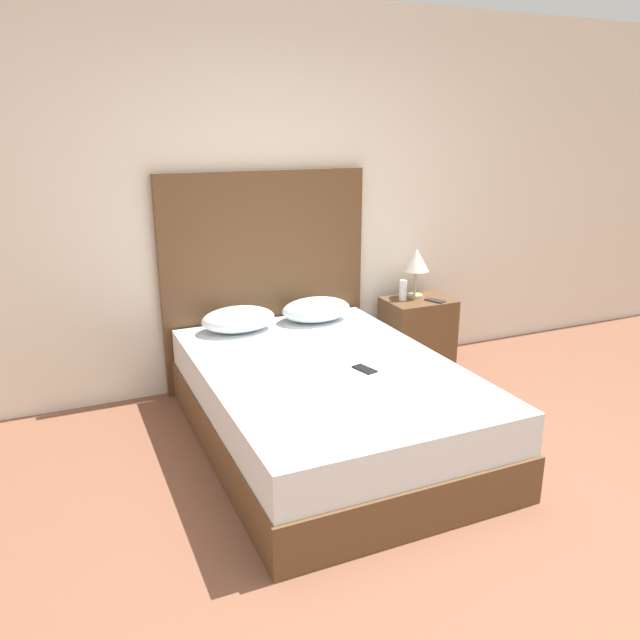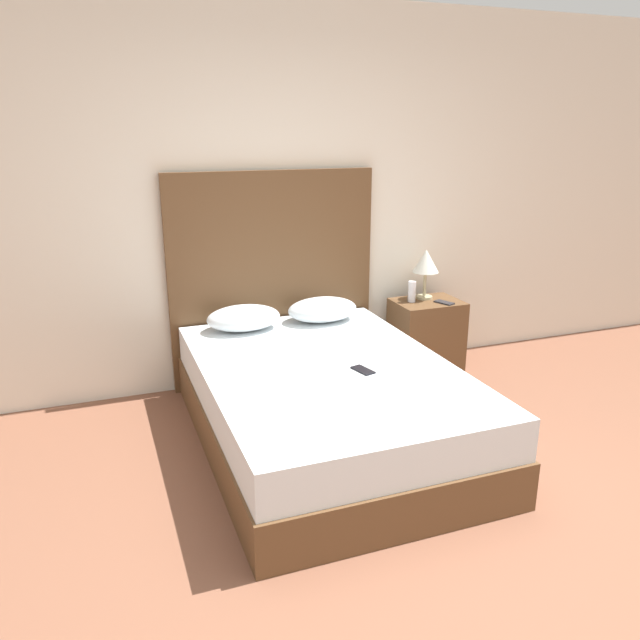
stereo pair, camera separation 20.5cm
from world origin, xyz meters
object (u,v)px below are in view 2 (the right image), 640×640
at_px(bed, 326,404).
at_px(nightstand, 426,336).
at_px(phone_on_nightstand, 444,302).
at_px(phone_on_bed, 363,370).
at_px(table_lamp, 426,263).

height_order(bed, nightstand, nightstand).
distance_m(bed, phone_on_nightstand, 1.47).
bearing_deg(nightstand, phone_on_bed, -135.33).
xyz_separation_m(nightstand, table_lamp, (0.01, 0.08, 0.57)).
height_order(bed, phone_on_bed, phone_on_bed).
distance_m(nightstand, phone_on_nightstand, 0.32).
height_order(bed, phone_on_nightstand, phone_on_nightstand).
xyz_separation_m(bed, nightstand, (1.16, 0.82, 0.04)).
distance_m(bed, phone_on_bed, 0.35).
bearing_deg(phone_on_nightstand, nightstand, 131.72).
relative_size(nightstand, phone_on_nightstand, 3.44).
distance_m(nightstand, table_lamp, 0.57).
xyz_separation_m(table_lamp, phone_on_nightstand, (0.07, -0.17, -0.28)).
xyz_separation_m(phone_on_bed, phone_on_nightstand, (1.07, 0.88, 0.07)).
bearing_deg(nightstand, phone_on_nightstand, -48.28).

